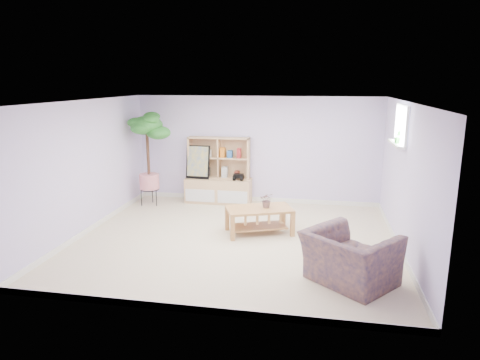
% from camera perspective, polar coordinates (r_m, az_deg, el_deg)
% --- Properties ---
extents(floor, '(5.50, 5.00, 0.01)m').
position_cam_1_polar(floor, '(7.60, -0.55, -7.92)').
color(floor, beige).
rests_on(floor, ground).
extents(ceiling, '(5.50, 5.00, 0.01)m').
position_cam_1_polar(ceiling, '(7.10, -0.59, 10.46)').
color(ceiling, silver).
rests_on(ceiling, walls).
extents(walls, '(5.51, 5.01, 2.40)m').
position_cam_1_polar(walls, '(7.26, -0.57, 0.96)').
color(walls, '#D7C9FE').
rests_on(walls, floor).
extents(baseboard, '(5.50, 5.00, 0.10)m').
position_cam_1_polar(baseboard, '(7.58, -0.55, -7.56)').
color(baseboard, white).
rests_on(baseboard, floor).
extents(window, '(0.10, 0.98, 0.68)m').
position_cam_1_polar(window, '(7.73, 20.77, 6.86)').
color(window, silver).
rests_on(window, walls).
extents(window_sill, '(0.14, 1.00, 0.04)m').
position_cam_1_polar(window_sill, '(7.75, 20.15, 4.54)').
color(window_sill, white).
rests_on(window_sill, walls).
extents(storage_unit, '(1.49, 0.50, 1.49)m').
position_cam_1_polar(storage_unit, '(9.67, -2.92, 1.27)').
color(storage_unit, tan).
rests_on(storage_unit, floor).
extents(poster, '(0.55, 0.15, 0.75)m').
position_cam_1_polar(poster, '(9.69, -5.63, 2.39)').
color(poster, yellow).
rests_on(poster, storage_unit).
extents(toy_truck, '(0.31, 0.22, 0.16)m').
position_cam_1_polar(toy_truck, '(9.52, -0.20, 0.45)').
color(toy_truck, black).
rests_on(toy_truck, storage_unit).
extents(coffee_table, '(1.32, 1.02, 0.48)m').
position_cam_1_polar(coffee_table, '(7.84, 2.57, -5.42)').
color(coffee_table, '#A36230').
rests_on(coffee_table, floor).
extents(table_plant, '(0.27, 0.24, 0.28)m').
position_cam_1_polar(table_plant, '(7.78, 3.60, -2.67)').
color(table_plant, '#22762E').
rests_on(table_plant, coffee_table).
extents(floor_tree, '(1.01, 1.01, 2.07)m').
position_cam_1_polar(floor_tree, '(9.61, -12.14, 2.67)').
color(floor_tree, '#266824').
rests_on(floor_tree, floor).
extents(armchair, '(1.48, 1.46, 0.83)m').
position_cam_1_polar(armchair, '(6.10, 14.46, -9.63)').
color(armchair, '#1C2045').
rests_on(armchair, floor).
extents(sill_plant, '(0.13, 0.11, 0.22)m').
position_cam_1_polar(sill_plant, '(7.67, 20.31, 5.43)').
color(sill_plant, '#266824').
rests_on(sill_plant, window_sill).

